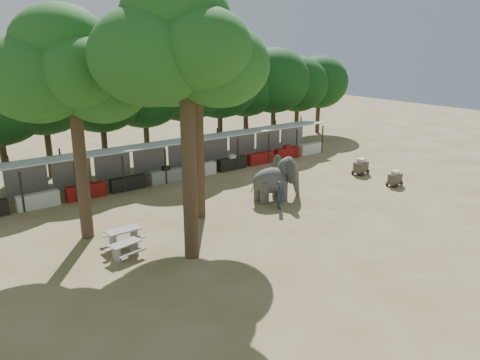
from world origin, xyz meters
TOP-DOWN VIEW (x-y plane):
  - ground at (0.00, 0.00)m, footprint 100.00×100.00m
  - vendor_stalls at (-0.00, 13.84)m, footprint 28.00×2.99m
  - yard_tree_left at (-9.13, 7.19)m, footprint 7.10×6.90m
  - yard_tree_center at (-6.13, 2.19)m, footprint 7.10×6.90m
  - yard_tree_back at (-3.13, 6.19)m, footprint 7.10×6.90m
  - backdrop_trees at (0.00, 19.00)m, footprint 46.46×5.95m
  - elephant at (2.33, 5.70)m, footprint 3.48×2.60m
  - handler at (1.35, 4.33)m, footprint 0.63×0.71m
  - picnic_table_near at (-8.43, 3.73)m, footprint 1.64×1.53m
  - picnic_table_far at (-7.96, 5.00)m, footprint 1.64×1.48m
  - cart_front at (10.51, 2.97)m, footprint 1.17×0.85m
  - cart_back at (10.92, 6.16)m, footprint 1.33×0.99m

SIDE VIEW (x-z plane):
  - ground at x=0.00m, z-range 0.00..0.00m
  - picnic_table_near at x=-8.43m, z-range 0.11..0.82m
  - cart_front at x=10.51m, z-range -0.01..1.05m
  - picnic_table_far at x=-7.96m, z-range 0.12..0.93m
  - cart_back at x=10.92m, z-range -0.01..1.18m
  - handler at x=1.35m, z-range 0.00..1.66m
  - vendor_stalls at x=0.00m, z-range -0.22..2.58m
  - elephant at x=2.33m, z-range 0.00..2.60m
  - backdrop_trees at x=0.00m, z-range 1.35..9.68m
  - yard_tree_left at x=-9.13m, z-range 2.69..13.71m
  - yard_tree_back at x=-3.13m, z-range 2.86..14.22m
  - yard_tree_center at x=-6.13m, z-range 3.19..15.23m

